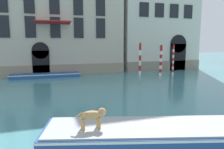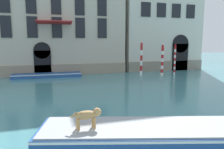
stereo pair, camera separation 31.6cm
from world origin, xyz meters
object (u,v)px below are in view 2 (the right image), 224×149
dog_on_deck (88,115)px  boat_moored_near_palazzo (47,75)px  mooring_pole_0 (175,60)px  mooring_pole_1 (141,59)px  boat_foreground (147,133)px  mooring_pole_2 (162,60)px

dog_on_deck → boat_moored_near_palazzo: 16.05m
mooring_pole_0 → mooring_pole_1: bearing=169.8°
boat_moored_near_palazzo → mooring_pole_1: mooring_pole_1 is taller
boat_foreground → dog_on_deck: (-2.13, 0.40, 0.77)m
dog_on_deck → mooring_pole_0: size_ratio=0.33×
boat_foreground → dog_on_deck: size_ratio=7.47×
boat_moored_near_palazzo → mooring_pole_2: size_ratio=2.07×
boat_moored_near_palazzo → mooring_pole_1: 10.05m
mooring_pole_1 → mooring_pole_2: 2.20m
boat_foreground → mooring_pole_0: (9.85, 13.90, 1.36)m
boat_foreground → dog_on_deck: dog_on_deck is taller
dog_on_deck → boat_moored_near_palazzo: dog_on_deck is taller
boat_foreground → mooring_pole_2: (8.20, 13.66, 1.36)m
mooring_pole_0 → mooring_pole_1: 3.73m
boat_moored_near_palazzo → mooring_pole_1: bearing=-10.2°
mooring_pole_0 → dog_on_deck: bearing=-131.6°
dog_on_deck → mooring_pole_2: size_ratio=0.33×
dog_on_deck → mooring_pole_0: (11.98, 13.50, 0.59)m
boat_foreground → mooring_pole_1: size_ratio=2.32×
boat_foreground → boat_moored_near_palazzo: bearing=117.5°
mooring_pole_0 → mooring_pole_2: bearing=-171.7°
boat_foreground → mooring_pole_0: bearing=69.9°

